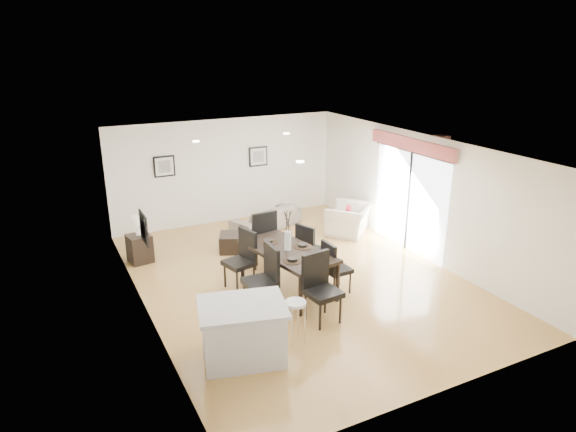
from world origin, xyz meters
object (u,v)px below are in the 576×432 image
dining_chair_wfar (243,256)px  side_table (140,248)px  dining_chair_enear (333,265)px  dining_chair_foot (262,235)px  dining_chair_head (320,284)px  bar_stool (296,308)px  armchair (349,219)px  dining_table (288,254)px  dining_chair_efar (309,246)px  coffee_table (242,242)px  kitchen_island (243,331)px  sofa (266,218)px  dining_chair_wnear (265,275)px

dining_chair_wfar → side_table: (-1.56, 2.09, -0.33)m
dining_chair_enear → dining_chair_foot: 1.86m
dining_chair_enear → dining_chair_head: (-0.72, -0.72, 0.09)m
dining_chair_head → bar_stool: 0.86m
armchair → dining_chair_foot: dining_chair_foot is taller
bar_stool → dining_table: bearing=67.0°
dining_chair_wfar → bar_stool: (-0.02, -2.23, -0.01)m
dining_chair_wfar → dining_chair_efar: size_ratio=1.07×
bar_stool → coffee_table: bearing=80.3°
kitchen_island → dining_chair_head: bearing=30.9°
kitchen_island → armchair: bearing=54.8°
coffee_table → armchair: bearing=20.5°
sofa → bar_stool: 5.29m
dining_chair_wfar → dining_chair_enear: (1.41, -1.02, -0.06)m
armchair → kitchen_island: size_ratio=0.75×
dining_chair_head → bar_stool: (-0.71, -0.48, -0.04)m
side_table → dining_chair_head: bearing=-59.6°
dining_chair_head → coffee_table: (-0.04, 3.43, -0.47)m
sofa → dining_chair_enear: bearing=63.6°
kitchen_island → sofa: bearing=76.0°
dining_chair_enear → dining_chair_wfar: bearing=52.4°
sofa → dining_table: dining_table is taller
dining_chair_head → dining_chair_enear: bearing=39.1°
dining_table → dining_chair_efar: size_ratio=2.01×
dining_chair_wfar → dining_chair_foot: 1.00m
dining_chair_enear → coffee_table: bearing=14.2°
dining_table → coffee_table: 2.27m
dining_chair_head → coffee_table: dining_chair_head is taller
sofa → kitchen_island: kitchen_island is taller
dining_chair_efar → bar_stool: bearing=125.5°
dining_chair_wnear → dining_chair_efar: 1.70m
dining_chair_efar → coffee_table: 1.94m
dining_chair_efar → dining_chair_foot: (-0.70, 0.76, 0.10)m
dining_chair_foot → dining_chair_efar: bearing=129.2°
sofa → dining_chair_wfar: size_ratio=1.67×
dining_chair_wnear → dining_chair_foot: (0.70, 1.72, 0.02)m
sofa → side_table: size_ratio=3.11×
dining_chair_efar → dining_chair_foot: 1.04m
dining_table → side_table: bearing=120.3°
dining_chair_head → dining_table: bearing=83.4°
dining_chair_efar → coffee_table: bearing=2.6°
coffee_table → kitchen_island: bearing=-87.7°
coffee_table → sofa: bearing=68.2°
armchair → dining_table: bearing=-4.9°
armchair → dining_table: (-2.73, -2.04, 0.38)m
dining_table → armchair: bearing=26.0°
dining_chair_wnear → dining_chair_enear: bearing=89.8°
sofa → side_table: side_table is taller
dining_table → dining_chair_efar: dining_chair_efar is taller
side_table → kitchen_island: bearing=-81.4°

